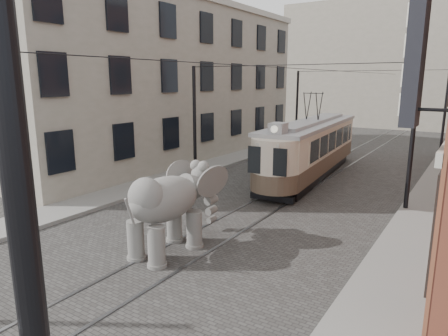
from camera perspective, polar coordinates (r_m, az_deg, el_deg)
The scene contains 9 objects.
ground at distance 14.52m, azimuth -0.61°, elevation -8.92°, with size 120.00×120.00×0.00m, color #3E3C39.
tram_rails at distance 14.51m, azimuth -0.61°, elevation -8.88°, with size 1.54×80.00×0.02m, color slate, non-canonical shape.
sidewalk_right at distance 12.50m, azimuth 23.67°, elevation -13.33°, with size 2.00×60.00×0.15m, color slate.
sidewalk_left at distance 18.70m, azimuth -17.50°, elevation -4.34°, with size 2.00×60.00×0.15m, color slate.
stucco_building at distance 28.17m, azimuth -8.22°, elevation 11.74°, with size 7.00×24.00×10.00m, color gray.
distant_block at distance 51.83m, azimuth 25.35°, elevation 13.18°, with size 28.00×10.00×14.00m, color gray.
catenary at distance 18.13m, azimuth 7.64°, elevation 5.08°, with size 11.00×30.20×6.00m, color black, non-canonical shape.
tram at distance 22.61m, azimuth 12.35°, elevation 4.60°, with size 2.41×11.66×4.63m, color beige, non-canonical shape.
elephant at distance 12.45m, azimuth -8.36°, elevation -6.15°, with size 2.43×4.40×2.70m, color slate, non-canonical shape.
Camera 1 is at (7.48, -11.26, 5.29)m, focal length 32.11 mm.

